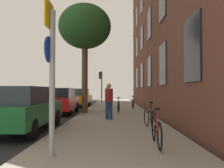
% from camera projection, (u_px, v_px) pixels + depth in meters
% --- Properties ---
extents(ground_plane, '(41.80, 41.80, 0.00)m').
position_uv_depth(ground_plane, '(64.00, 112.00, 15.72)').
color(ground_plane, '#332D28').
extents(road_asphalt, '(7.00, 38.00, 0.01)m').
position_uv_depth(road_asphalt, '(33.00, 112.00, 15.74)').
color(road_asphalt, '#232326').
rests_on(road_asphalt, ground).
extents(sidewalk, '(4.20, 38.00, 0.12)m').
position_uv_depth(sidewalk, '(115.00, 111.00, 15.68)').
color(sidewalk, gray).
rests_on(sidewalk, ground).
extents(sign_post, '(0.16, 0.60, 3.30)m').
position_uv_depth(sign_post, '(51.00, 66.00, 4.87)').
color(sign_post, gray).
rests_on(sign_post, sidewalk).
extents(traffic_light, '(0.43, 0.24, 3.49)m').
position_uv_depth(traffic_light, '(101.00, 81.00, 25.76)').
color(traffic_light, black).
rests_on(traffic_light, sidewalk).
extents(tree_near, '(3.24, 3.24, 6.70)m').
position_uv_depth(tree_near, '(85.00, 28.00, 14.19)').
color(tree_near, brown).
rests_on(tree_near, sidewalk).
extents(bicycle_0, '(0.42, 1.75, 0.95)m').
position_uv_depth(bicycle_0, '(156.00, 130.00, 5.76)').
color(bicycle_0, black).
rests_on(bicycle_0, sidewalk).
extents(bicycle_1, '(0.42, 1.67, 0.98)m').
position_uv_depth(bicycle_1, '(150.00, 118.00, 8.22)').
color(bicycle_1, black).
rests_on(bicycle_1, sidewalk).
extents(bicycle_2, '(0.42, 1.72, 0.95)m').
position_uv_depth(bicycle_2, '(119.00, 106.00, 14.63)').
color(bicycle_2, black).
rests_on(bicycle_2, sidewalk).
extents(bicycle_3, '(0.43, 1.68, 0.97)m').
position_uv_depth(bicycle_3, '(133.00, 103.00, 17.49)').
color(bicycle_3, black).
rests_on(bicycle_3, sidewalk).
extents(pedestrian_0, '(0.54, 0.54, 1.71)m').
position_uv_depth(pedestrian_0, '(109.00, 99.00, 10.90)').
color(pedestrian_0, navy).
rests_on(pedestrian_0, sidewalk).
extents(pedestrian_1, '(0.41, 0.41, 1.71)m').
position_uv_depth(pedestrian_1, '(108.00, 96.00, 16.84)').
color(pedestrian_1, '#33594C').
rests_on(pedestrian_1, sidewalk).
extents(car_0, '(1.81, 4.50, 1.62)m').
position_uv_depth(car_0, '(24.00, 108.00, 8.27)').
color(car_0, '#19662D').
rests_on(car_0, road_asphalt).
extents(car_1, '(1.84, 4.29, 1.62)m').
position_uv_depth(car_1, '(61.00, 101.00, 14.41)').
color(car_1, red).
rests_on(car_1, road_asphalt).
extents(car_2, '(1.93, 4.48, 1.62)m').
position_uv_depth(car_2, '(79.00, 97.00, 21.04)').
color(car_2, orange).
rests_on(car_2, road_asphalt).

